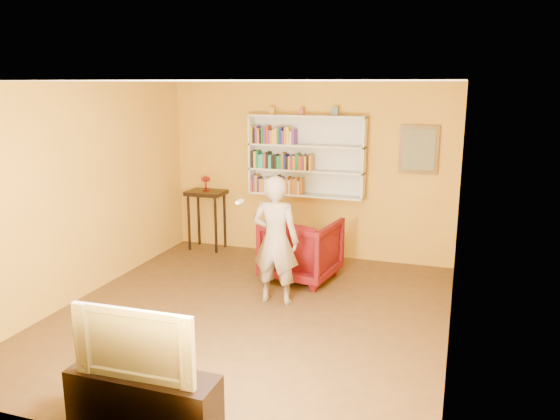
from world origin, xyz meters
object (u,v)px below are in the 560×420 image
at_px(bookshelf, 307,156).
at_px(person, 276,240).
at_px(console_table, 206,201).
at_px(tv_cabinet, 144,399).
at_px(armchair, 302,249).
at_px(ruby_lustre, 206,181).
at_px(television, 140,339).

relative_size(bookshelf, person, 1.12).
distance_m(bookshelf, console_table, 1.84).
bearing_deg(person, tv_cabinet, 86.35).
bearing_deg(bookshelf, tv_cabinet, -90.27).
xyz_separation_m(bookshelf, person, (0.16, -1.96, -0.79)).
distance_m(console_table, armchair, 2.10).
relative_size(ruby_lustre, television, 0.23).
distance_m(armchair, television, 3.65).
bearing_deg(tv_cabinet, armchair, 86.13).
height_order(armchair, person, person).
bearing_deg(tv_cabinet, person, 86.14).
bearing_deg(console_table, television, -70.05).
height_order(ruby_lustre, person, person).
xyz_separation_m(armchair, tv_cabinet, (-0.25, -3.63, -0.21)).
relative_size(person, television, 1.58).
distance_m(ruby_lustre, television, 4.80).
relative_size(tv_cabinet, television, 1.22).
distance_m(armchair, person, 1.00).
bearing_deg(armchair, ruby_lustre, -16.01).
bearing_deg(person, bookshelf, -85.11).
relative_size(person, tv_cabinet, 1.30).
bearing_deg(person, ruby_lustre, -44.52).
bearing_deg(console_table, tv_cabinet, -70.05).
bearing_deg(television, ruby_lustre, 108.23).
height_order(armchair, tv_cabinet, armchair).
xyz_separation_m(person, tv_cabinet, (-0.18, -2.70, -0.59)).
distance_m(console_table, ruby_lustre, 0.34).
distance_m(bookshelf, ruby_lustre, 1.72).
xyz_separation_m(bookshelf, ruby_lustre, (-1.66, -0.16, -0.45)).
relative_size(bookshelf, armchair, 1.90).
height_order(console_table, person, person).
bearing_deg(bookshelf, person, -85.32).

